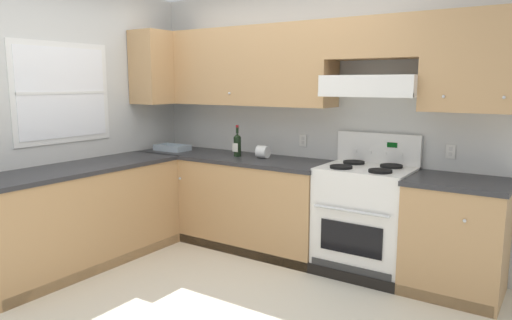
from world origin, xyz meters
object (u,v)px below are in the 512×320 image
object	(u,v)px
wine_bottle	(237,144)
bowl	(172,149)
paper_towel_roll	(263,152)
stove	(364,219)

from	to	relation	value
wine_bottle	bowl	world-z (taller)	wine_bottle
wine_bottle	paper_towel_roll	xyz separation A→B (m)	(0.27, 0.06, -0.06)
bowl	wine_bottle	bearing A→B (deg)	3.51
stove	paper_towel_roll	xyz separation A→B (m)	(-1.08, 0.05, 0.49)
wine_bottle	bowl	xyz separation A→B (m)	(-0.84, -0.05, -0.10)
wine_bottle	paper_towel_roll	distance (m)	0.28
wine_bottle	paper_towel_roll	size ratio (longest dim) A/B	2.56
stove	wine_bottle	xyz separation A→B (m)	(-1.35, -0.01, 0.56)
wine_bottle	paper_towel_roll	world-z (taller)	wine_bottle
bowl	paper_towel_roll	world-z (taller)	paper_towel_roll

